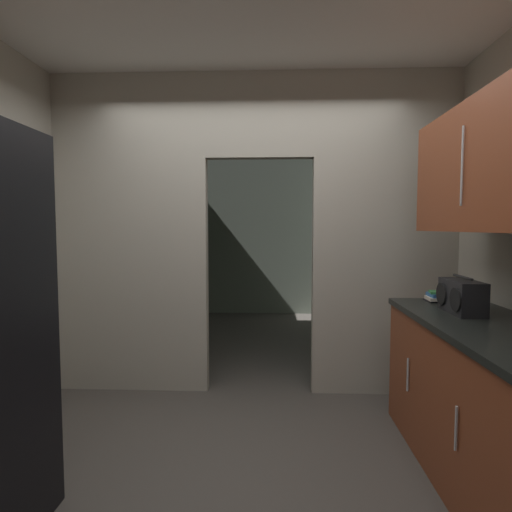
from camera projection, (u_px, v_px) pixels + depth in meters
name	position (u px, v px, depth m)	size (l,w,h in m)	color
ground	(241.00, 485.00, 2.37)	(20.00, 20.00, 0.00)	#47423D
kitchen_overhead_slab	(245.00, 10.00, 2.59)	(3.85, 6.78, 0.06)	silver
kitchen_partition	(252.00, 225.00, 3.65)	(3.45, 0.12, 2.74)	#ADA899
adjoining_room_shell	(261.00, 232.00, 5.91)	(3.45, 3.43, 2.74)	gray
lower_cabinet_run	(487.00, 402.00, 2.39)	(0.67, 1.68, 0.90)	brown
upper_cabinet_counterside	(496.00, 166.00, 2.30)	(0.36, 1.51, 0.72)	brown
boombox	(462.00, 297.00, 2.64)	(0.17, 0.36, 0.23)	black
book_stack	(436.00, 297.00, 3.05)	(0.12, 0.16, 0.08)	black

